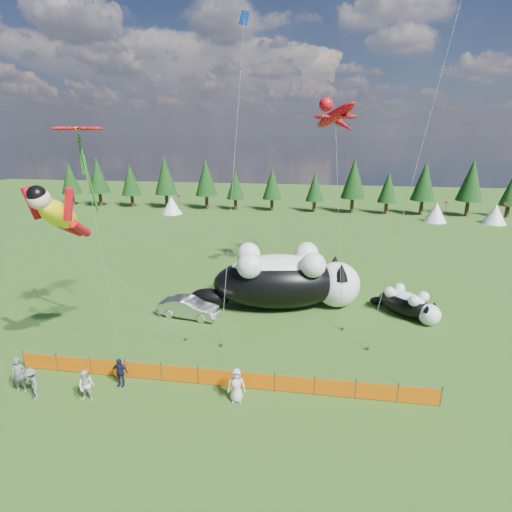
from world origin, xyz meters
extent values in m
plane|color=#133309|center=(0.00, 0.00, 0.00)|extent=(160.00, 160.00, 0.00)
cylinder|color=#262626|center=(-11.00, -3.00, 0.55)|extent=(0.06, 0.06, 1.10)
cylinder|color=#262626|center=(-9.00, -3.00, 0.55)|extent=(0.06, 0.06, 1.10)
cylinder|color=#262626|center=(-7.00, -3.00, 0.55)|extent=(0.06, 0.06, 1.10)
cylinder|color=#262626|center=(-5.00, -3.00, 0.55)|extent=(0.06, 0.06, 1.10)
cylinder|color=#262626|center=(-3.00, -3.00, 0.55)|extent=(0.06, 0.06, 1.10)
cylinder|color=#262626|center=(-1.00, -3.00, 0.55)|extent=(0.06, 0.06, 1.10)
cylinder|color=#262626|center=(1.00, -3.00, 0.55)|extent=(0.06, 0.06, 1.10)
cylinder|color=#262626|center=(3.00, -3.00, 0.55)|extent=(0.06, 0.06, 1.10)
cylinder|color=#262626|center=(5.00, -3.00, 0.55)|extent=(0.06, 0.06, 1.10)
cylinder|color=#262626|center=(7.00, -3.00, 0.55)|extent=(0.06, 0.06, 1.10)
cylinder|color=#262626|center=(9.00, -3.00, 0.55)|extent=(0.06, 0.06, 1.10)
cylinder|color=#262626|center=(11.00, -3.00, 0.55)|extent=(0.06, 0.06, 1.10)
cube|color=#D65A04|center=(-10.00, -3.00, 0.50)|extent=(2.00, 0.04, 0.90)
cube|color=#D65A04|center=(-8.00, -3.00, 0.50)|extent=(2.00, 0.04, 0.90)
cube|color=#D65A04|center=(-6.00, -3.00, 0.50)|extent=(2.00, 0.04, 0.90)
cube|color=#D65A04|center=(-4.00, -3.00, 0.50)|extent=(2.00, 0.04, 0.90)
cube|color=#D65A04|center=(-2.00, -3.00, 0.50)|extent=(2.00, 0.04, 0.90)
cube|color=#D65A04|center=(0.00, -3.00, 0.50)|extent=(2.00, 0.04, 0.90)
cube|color=#D65A04|center=(2.00, -3.00, 0.50)|extent=(2.00, 0.04, 0.90)
cube|color=#D65A04|center=(4.00, -3.00, 0.50)|extent=(2.00, 0.04, 0.90)
cube|color=#D65A04|center=(6.00, -3.00, 0.50)|extent=(2.00, 0.04, 0.90)
cube|color=#D65A04|center=(8.00, -3.00, 0.50)|extent=(2.00, 0.04, 0.90)
cube|color=#D65A04|center=(10.00, -3.00, 0.50)|extent=(2.00, 0.04, 0.90)
ellipsoid|color=black|center=(2.13, 7.32, 1.91)|extent=(10.22, 6.16, 3.82)
ellipsoid|color=white|center=(2.13, 7.32, 2.87)|extent=(7.69, 4.47, 2.34)
sphere|color=white|center=(6.51, 8.15, 1.70)|extent=(3.40, 3.40, 3.40)
sphere|color=#F35E7B|center=(7.93, 8.42, 1.70)|extent=(0.48, 0.48, 0.48)
ellipsoid|color=black|center=(-2.88, 6.38, 0.74)|extent=(3.20, 2.01, 1.49)
cone|color=black|center=(6.70, 7.15, 3.06)|extent=(1.19, 1.19, 1.19)
cone|color=black|center=(6.32, 9.15, 3.06)|extent=(1.19, 1.19, 1.19)
sphere|color=white|center=(4.17, 9.11, 3.72)|extent=(1.78, 1.78, 1.78)
sphere|color=white|center=(4.68, 6.40, 3.72)|extent=(1.78, 1.78, 1.78)
sphere|color=white|center=(-0.21, 8.28, 3.72)|extent=(1.78, 1.78, 1.78)
sphere|color=white|center=(0.30, 5.57, 3.72)|extent=(1.78, 1.78, 1.78)
ellipsoid|color=black|center=(11.30, 7.21, 0.82)|extent=(4.29, 4.26, 1.65)
ellipsoid|color=white|center=(11.30, 7.21, 1.24)|extent=(3.19, 3.16, 1.01)
sphere|color=white|center=(12.67, 5.87, 0.73)|extent=(1.47, 1.47, 1.47)
sphere|color=#F35E7B|center=(13.11, 5.43, 0.73)|extent=(0.21, 0.21, 0.21)
ellipsoid|color=black|center=(9.73, 8.75, 0.32)|extent=(1.36, 1.36, 0.64)
cone|color=black|center=(12.36, 5.55, 1.32)|extent=(0.51, 0.51, 0.51)
cone|color=black|center=(12.98, 6.18, 1.32)|extent=(0.51, 0.51, 0.51)
sphere|color=white|center=(12.43, 6.93, 1.60)|extent=(0.77, 0.77, 0.77)
sphere|color=white|center=(11.60, 6.08, 1.60)|extent=(0.77, 0.77, 0.77)
sphere|color=white|center=(11.06, 8.28, 1.60)|extent=(0.77, 0.77, 0.77)
sphere|color=white|center=(10.22, 7.43, 1.60)|extent=(0.77, 0.77, 0.77)
imported|color=silver|center=(-3.89, 4.61, 0.70)|extent=(4.46, 2.14, 1.41)
imported|color=slate|center=(-9.73, -4.92, 0.96)|extent=(0.82, 0.67, 1.92)
imported|color=silver|center=(-5.97, -5.11, 0.83)|extent=(0.86, 0.57, 1.67)
imported|color=#17163D|center=(-4.96, -3.69, 0.78)|extent=(0.93, 0.49, 1.57)
imported|color=slate|center=(-8.72, -5.32, 0.84)|extent=(1.20, 1.11, 1.69)
imported|color=silver|center=(1.24, -4.04, 0.89)|extent=(0.97, 0.74, 1.78)
cylinder|color=#595959|center=(-5.65, -0.40, 4.40)|extent=(0.03, 0.03, 10.47)
cube|color=#262626|center=(-3.12, 1.32, 0.08)|extent=(0.15, 0.15, 0.16)
cylinder|color=#595959|center=(6.34, 8.77, 6.99)|extent=(0.03, 0.03, 16.46)
cube|color=#262626|center=(6.80, 4.23, 0.08)|extent=(0.15, 0.15, 0.16)
cylinder|color=#595959|center=(-6.74, -1.04, 6.47)|extent=(0.03, 0.03, 13.18)
cube|color=#262626|center=(-5.46, -2.39, 0.08)|extent=(0.15, 0.15, 0.16)
cube|color=#1E8117|center=(-8.03, 0.31, 10.38)|extent=(0.19, 0.19, 4.26)
cylinder|color=#595959|center=(-0.31, 3.23, 9.54)|extent=(0.03, 0.03, 19.36)
cube|color=#262626|center=(-0.71, 0.92, 0.08)|extent=(0.15, 0.15, 0.16)
cylinder|color=#595959|center=(10.64, 5.36, 11.19)|extent=(0.03, 0.03, 23.70)
cube|color=#262626|center=(8.16, 1.85, 0.08)|extent=(0.15, 0.15, 0.16)
camera|label=1|loc=(4.65, -20.28, 12.67)|focal=28.00mm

